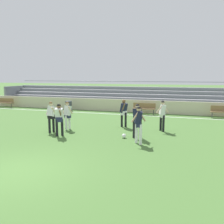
# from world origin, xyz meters

# --- Properties ---
(ground_plane) EXTENTS (160.00, 160.00, 0.00)m
(ground_plane) POSITION_xyz_m (0.00, 0.00, 0.00)
(ground_plane) COLOR #477033
(field_line_sideline) EXTENTS (44.00, 0.12, 0.01)m
(field_line_sideline) POSITION_xyz_m (0.00, 12.29, 0.00)
(field_line_sideline) COLOR white
(field_line_sideline) RESTS_ON ground
(sideline_wall) EXTENTS (48.00, 0.16, 1.05)m
(sideline_wall) POSITION_xyz_m (0.00, 13.82, 0.53)
(sideline_wall) COLOR beige
(sideline_wall) RESTS_ON ground
(bleacher_stand) EXTENTS (25.14, 3.58, 2.50)m
(bleacher_stand) POSITION_xyz_m (-1.25, 16.65, 1.05)
(bleacher_stand) COLOR #B2B2B7
(bleacher_stand) RESTS_ON ground
(bench_far_right) EXTENTS (1.80, 0.40, 0.90)m
(bench_far_right) POSITION_xyz_m (1.67, 13.01, 0.55)
(bench_far_right) COLOR olive
(bench_far_right) RESTS_ON ground
(bench_near_bin) EXTENTS (1.80, 0.40, 0.90)m
(bench_near_bin) POSITION_xyz_m (-12.00, 13.01, 0.55)
(bench_near_bin) COLOR olive
(bench_near_bin) RESTS_ON ground
(bench_far_left) EXTENTS (1.80, 0.40, 0.90)m
(bench_far_left) POSITION_xyz_m (7.53, 13.01, 0.55)
(bench_far_left) COLOR olive
(bench_far_left) RESTS_ON ground
(trash_bin) EXTENTS (0.59, 0.59, 0.87)m
(trash_bin) POSITION_xyz_m (-5.02, 12.85, 0.43)
(trash_bin) COLOR #3D424C
(trash_bin) RESTS_ON ground
(player_dark_wide_left) EXTENTS (0.48, 0.75, 1.71)m
(player_dark_wide_left) POSITION_xyz_m (2.75, 5.46, 1.02)
(player_dark_wide_left) COLOR black
(player_dark_wide_left) RESTS_ON ground
(player_dark_overlapping) EXTENTS (0.62, 0.46, 1.72)m
(player_dark_overlapping) POSITION_xyz_m (3.03, 4.44, 1.03)
(player_dark_overlapping) COLOR white
(player_dark_overlapping) RESTS_ON ground
(player_white_dropping_back) EXTENTS (0.67, 0.48, 1.72)m
(player_white_dropping_back) POSITION_xyz_m (3.75, 7.37, 1.03)
(player_white_dropping_back) COLOR black
(player_white_dropping_back) RESTS_ON ground
(player_white_deep_cover) EXTENTS (0.58, 0.44, 1.61)m
(player_white_deep_cover) POSITION_xyz_m (-1.45, 6.10, 0.95)
(player_white_deep_cover) COLOR white
(player_white_deep_cover) RESTS_ON ground
(player_white_pressing_high) EXTENTS (0.49, 0.68, 1.66)m
(player_white_pressing_high) POSITION_xyz_m (-1.14, 4.64, 0.99)
(player_white_pressing_high) COLOR black
(player_white_pressing_high) RESTS_ON ground
(player_dark_wide_right) EXTENTS (0.48, 0.59, 1.67)m
(player_dark_wide_right) POSITION_xyz_m (1.42, 7.77, 0.99)
(player_dark_wide_right) COLOR black
(player_dark_wide_right) RESTS_ON ground
(player_white_challenging) EXTENTS (0.52, 0.46, 1.69)m
(player_white_challenging) POSITION_xyz_m (-1.95, 5.18, 1.01)
(player_white_challenging) COLOR black
(player_white_challenging) RESTS_ON ground
(soccer_ball) EXTENTS (0.22, 0.22, 0.22)m
(soccer_ball) POSITION_xyz_m (2.14, 5.22, 0.11)
(soccer_ball) COLOR white
(soccer_ball) RESTS_ON ground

